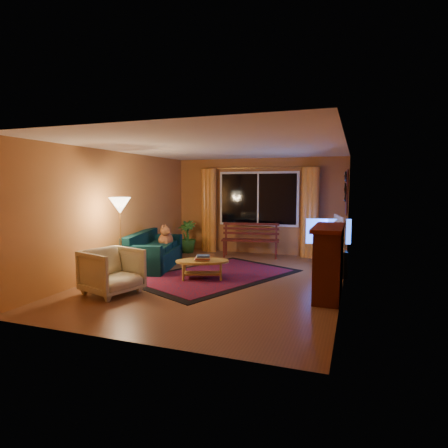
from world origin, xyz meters
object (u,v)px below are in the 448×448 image
(bench, at_px, (250,249))
(tv_console, at_px, (333,259))
(armchair, at_px, (112,269))
(floor_lamp, at_px, (121,239))
(coffee_table, at_px, (202,270))
(sofa, at_px, (154,250))

(bench, distance_m, tv_console, 2.27)
(armchair, height_order, tv_console, armchair)
(floor_lamp, relative_size, coffee_table, 1.55)
(sofa, bearing_deg, tv_console, 0.13)
(floor_lamp, bearing_deg, bench, 61.39)
(armchair, bearing_deg, sofa, 27.53)
(bench, bearing_deg, armchair, -119.05)
(coffee_table, distance_m, tv_console, 2.77)
(sofa, xyz_separation_m, tv_console, (3.74, 0.88, -0.13))
(floor_lamp, relative_size, tv_console, 1.28)
(bench, relative_size, coffee_table, 1.40)
(armchair, height_order, floor_lamp, floor_lamp)
(armchair, distance_m, coffee_table, 1.75)
(armchair, bearing_deg, bench, -1.56)
(sofa, distance_m, coffee_table, 1.57)
(bench, xyz_separation_m, armchair, (-1.31, -3.86, 0.20))
(sofa, distance_m, armchair, 2.06)
(bench, xyz_separation_m, sofa, (-1.68, -1.84, 0.17))
(floor_lamp, bearing_deg, armchair, -65.09)
(coffee_table, bearing_deg, bench, 84.00)
(bench, xyz_separation_m, tv_console, (2.06, -0.96, 0.04))
(floor_lamp, distance_m, coffee_table, 1.65)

